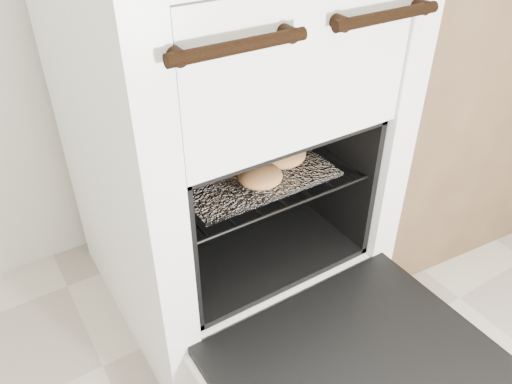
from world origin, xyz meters
The scene contains 6 objects.
stove centered at (0.10, 1.13, 0.50)m, with size 0.66×0.74×1.02m.
oven_door centered at (0.10, 0.57, 0.22)m, with size 0.60×0.46×0.04m.
oven_rack centered at (0.10, 1.06, 0.48)m, with size 0.48×0.46×0.01m.
foil_sheet centered at (0.10, 1.04, 0.49)m, with size 0.38×0.33×0.01m, color white.
baked_rolls centered at (0.13, 1.02, 0.51)m, with size 0.31×0.33×0.06m.
counter centered at (0.90, 1.11, 0.44)m, with size 0.87×0.58×0.87m, color brown.
Camera 1 is at (-0.43, 0.12, 1.13)m, focal length 35.00 mm.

